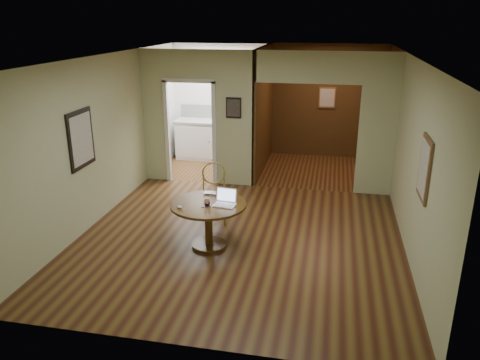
% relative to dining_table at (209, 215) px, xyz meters
% --- Properties ---
extents(floor, '(5.00, 5.00, 0.00)m').
position_rel_dining_table_xyz_m(floor, '(0.40, 0.25, -0.52)').
color(floor, '#421F12').
rests_on(floor, ground).
extents(room_shell, '(5.20, 7.50, 5.00)m').
position_rel_dining_table_xyz_m(room_shell, '(-0.07, 3.35, 0.77)').
color(room_shell, silver).
rests_on(room_shell, ground).
extents(dining_table, '(1.12, 1.12, 0.70)m').
position_rel_dining_table_xyz_m(dining_table, '(0.00, 0.00, 0.00)').
color(dining_table, brown).
rests_on(dining_table, ground).
extents(chair, '(0.54, 0.54, 1.02)m').
position_rel_dining_table_xyz_m(chair, '(-0.15, 0.93, 0.05)').
color(chair, '#A3803A').
rests_on(chair, ground).
extents(open_laptop, '(0.34, 0.31, 0.22)m').
position_rel_dining_table_xyz_m(open_laptop, '(0.25, 0.03, 0.24)').
color(open_laptop, white).
rests_on(open_laptop, dining_table).
extents(closed_laptop, '(0.36, 0.24, 0.03)m').
position_rel_dining_table_xyz_m(closed_laptop, '(0.01, 0.33, 0.20)').
color(closed_laptop, silver).
rests_on(closed_laptop, dining_table).
extents(mouse, '(0.11, 0.08, 0.04)m').
position_rel_dining_table_xyz_m(mouse, '(-0.35, -0.26, 0.20)').
color(mouse, white).
rests_on(mouse, dining_table).
extents(wine_glass, '(0.10, 0.10, 0.11)m').
position_rel_dining_table_xyz_m(wine_glass, '(0.01, -0.09, 0.23)').
color(wine_glass, white).
rests_on(wine_glass, dining_table).
extents(pen, '(0.12, 0.10, 0.01)m').
position_rel_dining_table_xyz_m(pen, '(0.01, -0.14, 0.19)').
color(pen, navy).
rests_on(pen, dining_table).
extents(kitchen_cabinet, '(2.06, 0.60, 0.94)m').
position_rel_dining_table_xyz_m(kitchen_cabinet, '(-0.95, 4.45, -0.05)').
color(kitchen_cabinet, white).
rests_on(kitchen_cabinet, ground).
extents(grocery_bag, '(0.33, 0.31, 0.27)m').
position_rel_dining_table_xyz_m(grocery_bag, '(-0.26, 4.45, 0.56)').
color(grocery_bag, '#C3AC8F').
rests_on(grocery_bag, kitchen_cabinet).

